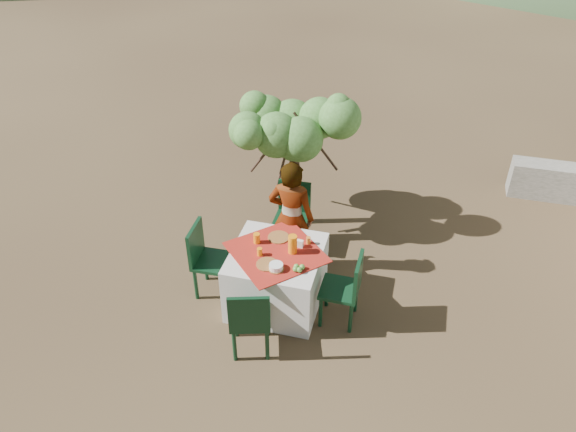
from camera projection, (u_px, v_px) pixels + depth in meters
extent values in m
plane|color=#342617|center=(315.00, 317.00, 6.55)|extent=(160.00, 160.00, 0.00)
cube|color=beige|center=(277.00, 277.00, 6.56)|extent=(1.02, 1.02, 0.75)
cube|color=#A52D18|center=(276.00, 252.00, 6.34)|extent=(1.30, 1.30, 0.01)
cylinder|color=black|center=(275.00, 240.00, 7.37)|extent=(0.05, 0.05, 0.46)
cylinder|color=black|center=(301.00, 243.00, 7.31)|extent=(0.05, 0.05, 0.46)
cylinder|color=black|center=(282.00, 224.00, 7.65)|extent=(0.05, 0.05, 0.46)
cylinder|color=black|center=(307.00, 228.00, 7.58)|extent=(0.05, 0.05, 0.46)
cube|color=black|center=(291.00, 220.00, 7.34)|extent=(0.44, 0.44, 0.04)
cube|color=black|center=(295.00, 196.00, 7.36)|extent=(0.43, 0.05, 0.45)
cylinder|color=black|center=(267.00, 320.00, 6.20)|extent=(0.04, 0.04, 0.46)
cylinder|color=black|center=(236.00, 321.00, 6.19)|extent=(0.04, 0.04, 0.46)
cylinder|color=black|center=(267.00, 344.00, 5.92)|extent=(0.04, 0.04, 0.46)
cylinder|color=black|center=(234.00, 345.00, 5.91)|extent=(0.04, 0.04, 0.46)
cube|color=black|center=(250.00, 317.00, 5.92)|extent=(0.53, 0.53, 0.04)
cube|color=black|center=(249.00, 314.00, 5.63)|extent=(0.42, 0.16, 0.45)
cylinder|color=black|center=(224.00, 288.00, 6.62)|extent=(0.05, 0.05, 0.47)
cylinder|color=black|center=(233.00, 269.00, 6.90)|extent=(0.05, 0.05, 0.47)
cylinder|color=black|center=(196.00, 284.00, 6.68)|extent=(0.05, 0.05, 0.47)
cylinder|color=black|center=(206.00, 265.00, 6.96)|extent=(0.05, 0.05, 0.47)
cube|color=black|center=(213.00, 261.00, 6.65)|extent=(0.45, 0.45, 0.04)
cube|color=black|center=(195.00, 243.00, 6.54)|extent=(0.06, 0.44, 0.46)
cylinder|color=black|center=(327.00, 291.00, 6.58)|extent=(0.04, 0.04, 0.45)
cylinder|color=black|center=(321.00, 311.00, 6.31)|extent=(0.04, 0.04, 0.45)
cylinder|color=black|center=(356.00, 296.00, 6.51)|extent=(0.04, 0.04, 0.45)
cylinder|color=black|center=(351.00, 317.00, 6.24)|extent=(0.04, 0.04, 0.45)
cube|color=black|center=(340.00, 289.00, 6.28)|extent=(0.43, 0.43, 0.04)
cube|color=black|center=(358.00, 276.00, 6.10)|extent=(0.04, 0.42, 0.44)
imported|color=#8C6651|center=(291.00, 218.00, 6.82)|extent=(0.58, 0.39, 1.57)
cylinder|color=#422B21|center=(293.00, 183.00, 7.71)|extent=(0.11, 0.11, 1.31)
sphere|color=#3A6926|center=(294.00, 141.00, 7.32)|extent=(0.56, 0.56, 0.56)
sphere|color=#3A6926|center=(333.00, 136.00, 7.14)|extent=(0.52, 0.52, 0.52)
sphere|color=#3A6926|center=(261.00, 127.00, 7.44)|extent=(0.49, 0.49, 0.49)
sphere|color=#3A6926|center=(310.00, 112.00, 7.60)|extent=(0.51, 0.51, 0.51)
sphere|color=#3A6926|center=(288.00, 155.00, 6.92)|extent=(0.45, 0.45, 0.45)
cylinder|color=brown|center=(279.00, 237.00, 6.54)|extent=(0.25, 0.25, 0.01)
cylinder|color=brown|center=(267.00, 264.00, 6.15)|extent=(0.24, 0.24, 0.01)
cylinder|color=orange|center=(257.00, 238.00, 6.43)|extent=(0.08, 0.08, 0.12)
cylinder|color=orange|center=(260.00, 252.00, 6.26)|extent=(0.06, 0.06, 0.10)
cylinder|color=orange|center=(293.00, 244.00, 6.26)|extent=(0.10, 0.10, 0.23)
cylinder|color=brown|center=(276.00, 269.00, 6.09)|extent=(0.18, 0.18, 0.01)
cylinder|color=white|center=(276.00, 266.00, 6.07)|extent=(0.15, 0.15, 0.06)
cylinder|color=orange|center=(301.00, 243.00, 6.39)|extent=(0.05, 0.05, 0.08)
cylinder|color=orange|center=(308.00, 240.00, 6.44)|extent=(0.05, 0.05, 0.09)
cube|color=white|center=(300.00, 244.00, 6.38)|extent=(0.08, 0.05, 0.09)
sphere|color=#5A9937|center=(296.00, 267.00, 6.08)|extent=(0.06, 0.06, 0.06)
sphere|color=#5A9937|center=(302.00, 267.00, 6.07)|extent=(0.06, 0.06, 0.06)
sphere|color=#5A9937|center=(299.00, 270.00, 6.04)|extent=(0.06, 0.06, 0.06)
sphere|color=#5A9937|center=(295.00, 269.00, 6.04)|extent=(0.06, 0.06, 0.06)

